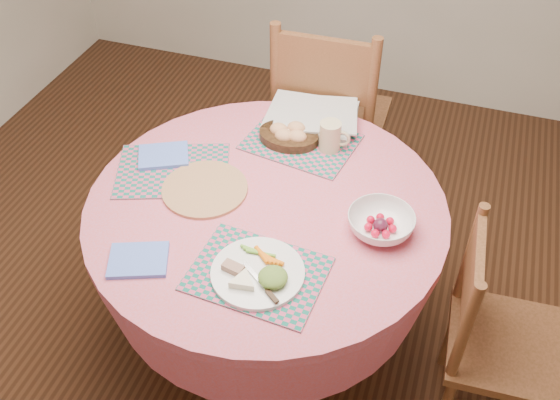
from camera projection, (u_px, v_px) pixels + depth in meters
The scene contains 15 objects.
ground at pixel (269, 332), 2.64m from camera, with size 4.00×4.00×0.00m, color #331C0F.
dining_table at pixel (267, 242), 2.26m from camera, with size 1.24×1.24×0.75m.
chair_right at pixel (493, 335), 2.09m from camera, with size 0.40×0.42×0.87m.
chair_back at pixel (328, 118), 2.82m from camera, with size 0.50×0.48×1.06m.
placemat_front at pixel (257, 274), 1.89m from camera, with size 0.40×0.30×0.01m, color #126756.
placemat_left at pixel (173, 170), 2.25m from camera, with size 0.40×0.30×0.01m, color #126756.
placemat_back at pixel (301, 142), 2.37m from camera, with size 0.40×0.30×0.01m, color #126756.
wicker_trivet at pixel (205, 189), 2.17m from camera, with size 0.30×0.30×0.01m, color #AC784A.
napkin_near at pixel (138, 260), 1.93m from camera, with size 0.18×0.14×0.01m, color #5779E1.
napkin_far at pixel (164, 156), 2.29m from camera, with size 0.18×0.14×0.01m, color #5779E1.
dinner_plate at pixel (259, 273), 1.87m from camera, with size 0.29×0.29×0.05m.
bread_bowl at pixel (289, 134), 2.35m from camera, with size 0.23×0.23×0.08m.
latte_mug at pixel (331, 136), 2.30m from camera, with size 0.12×0.08×0.11m.
fruit_bowl at pixel (381, 224), 2.01m from camera, with size 0.22×0.22×0.07m.
newspaper_stack at pixel (312, 117), 2.45m from camera, with size 0.38×0.31×0.04m.
Camera 1 is at (0.54, -1.45, 2.20)m, focal length 40.00 mm.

